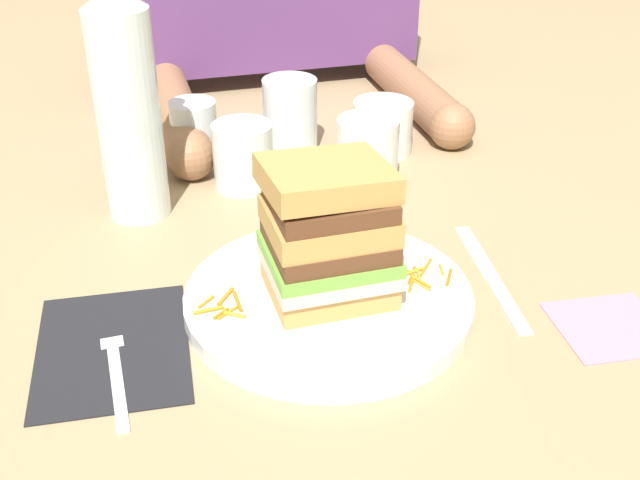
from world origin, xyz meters
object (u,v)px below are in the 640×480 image
object	(u,v)px
main_plate	(328,300)
empty_tumbler_3	(290,115)
napkin_pink	(610,326)
napkin_dark	(113,348)
sandwich	(328,233)
juice_glass	(367,158)
empty_tumbler_2	(194,132)
fork	(114,360)
empty_tumbler_0	(383,127)
empty_tumbler_1	(243,156)
knife	(493,278)
water_bottle	(127,103)

from	to	relation	value
main_plate	empty_tumbler_3	xyz separation A→B (m)	(0.05, 0.37, 0.04)
napkin_pink	napkin_dark	bearing A→B (deg)	168.52
sandwich	juice_glass	bearing A→B (deg)	63.62
juice_glass	empty_tumbler_2	xyz separation A→B (m)	(-0.19, 0.13, 0.00)
main_plate	fork	size ratio (longest dim) A/B	1.65
sandwich	juice_glass	distance (m)	0.27
empty_tumbler_0	empty_tumbler_3	size ratio (longest dim) A/B	0.81
empty_tumbler_0	empty_tumbler_1	world-z (taller)	empty_tumbler_1
knife	empty_tumbler_0	size ratio (longest dim) A/B	2.52
fork	knife	bearing A→B (deg)	5.24
juice_glass	empty_tumbler_1	xyz separation A→B (m)	(-0.15, 0.04, 0.00)
main_plate	empty_tumbler_0	xyz separation A→B (m)	(0.17, 0.33, 0.03)
juice_glass	empty_tumbler_3	bearing A→B (deg)	116.23
empty_tumbler_0	juice_glass	bearing A→B (deg)	-119.69
juice_glass	empty_tumbler_0	distance (m)	0.11
juice_glass	napkin_pink	bearing A→B (deg)	-69.53
knife	fork	bearing A→B (deg)	-174.76
napkin_dark	empty_tumbler_2	xyz separation A→B (m)	(0.13, 0.38, 0.04)
napkin_pink	empty_tumbler_3	bearing A→B (deg)	112.13
water_bottle	main_plate	bearing A→B (deg)	-56.84
empty_tumbler_0	water_bottle	bearing A→B (deg)	-165.24
napkin_dark	empty_tumbler_0	world-z (taller)	empty_tumbler_0
fork	juice_glass	distance (m)	0.42
juice_glass	empty_tumbler_1	bearing A→B (deg)	164.15
sandwich	knife	size ratio (longest dim) A/B	0.67
empty_tumbler_2	empty_tumbler_1	bearing A→B (deg)	-62.23
empty_tumbler_2	fork	bearing A→B (deg)	-107.55
main_plate	empty_tumbler_1	world-z (taller)	empty_tumbler_1
main_plate	empty_tumbler_3	world-z (taller)	empty_tumbler_3
knife	empty_tumbler_2	xyz separation A→B (m)	(-0.25, 0.37, 0.04)
napkin_dark	juice_glass	xyz separation A→B (m)	(0.32, 0.25, 0.04)
water_bottle	napkin_pink	xyz separation A→B (m)	(0.40, -0.34, -0.13)
empty_tumbler_3	napkin_dark	bearing A→B (deg)	-124.05
empty_tumbler_3	juice_glass	bearing A→B (deg)	-63.77
fork	empty_tumbler_2	bearing A→B (deg)	72.45
knife	juice_glass	bearing A→B (deg)	103.67
sandwich	juice_glass	size ratio (longest dim) A/B	1.54
knife	juice_glass	size ratio (longest dim) A/B	2.30
knife	juice_glass	xyz separation A→B (m)	(-0.06, 0.23, 0.04)
sandwich	empty_tumbler_3	world-z (taller)	sandwich
juice_glass	empty_tumbler_3	xyz separation A→B (m)	(-0.06, 0.13, 0.01)
knife	empty_tumbler_3	world-z (taller)	empty_tumbler_3
main_plate	napkin_dark	world-z (taller)	main_plate
fork	napkin_pink	world-z (taller)	fork
napkin_dark	water_bottle	size ratio (longest dim) A/B	0.59
knife	empty_tumbler_2	distance (m)	0.44
sandwich	fork	size ratio (longest dim) A/B	0.81
water_bottle	empty_tumbler_3	world-z (taller)	water_bottle
napkin_dark	empty_tumbler_2	size ratio (longest dim) A/B	2.16
knife	napkin_pink	bearing A→B (deg)	-56.14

